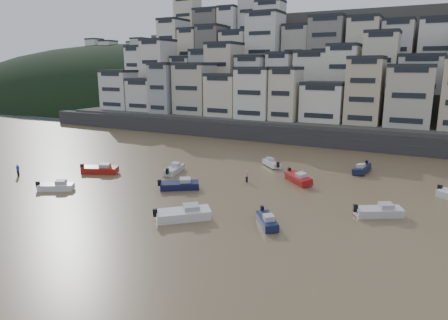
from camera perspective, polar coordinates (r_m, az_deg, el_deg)
The scene contains 16 objects.
sea_strip at distance 213.83m, azimuth -14.40°, elevation 8.59°, with size 340.00×340.00×0.00m, color #475365.
harbor_wall at distance 82.96m, azimuth 11.53°, elevation 3.34°, with size 140.00×3.00×3.50m, color #38383A.
hillside at distance 119.84m, azimuth 19.51°, elevation 11.22°, with size 141.04×66.00×50.00m.
headland at distance 196.47m, azimuth -13.06°, elevation 8.30°, with size 216.00×135.00×53.33m.
boat_a at distance 41.75m, azimuth -5.83°, elevation -7.51°, with size 6.12×2.00×1.67m, color white, non-canonical shape.
boat_b at distance 40.62m, azimuth 6.16°, elevation -8.40°, with size 4.75×1.56×1.30m, color #151E43, non-canonical shape.
boat_c at distance 52.05m, azimuth -6.38°, elevation -3.42°, with size 5.44×1.78×1.48m, color #141941, non-canonical shape.
boat_d at distance 45.63m, azimuth 21.25°, elevation -6.68°, with size 5.40×1.77×1.47m, color silver, non-canonical shape.
boat_e at distance 55.66m, azimuth 10.55°, elevation -2.43°, with size 5.68×1.86×1.55m, color #A51416, non-canonical shape.
boat_f at distance 60.16m, azimuth -7.15°, elevation -1.17°, with size 5.43×1.78×1.48m, color silver, non-canonical shape.
boat_h at distance 63.93m, azimuth 6.83°, elevation -0.39°, with size 4.72×1.54×1.29m, color silver, non-canonical shape.
boat_i at distance 63.41m, azimuth 19.11°, elevation -1.08°, with size 5.32×1.74×1.45m, color #131A3B, non-canonical shape.
boat_j at distance 55.76m, azimuth -22.88°, elevation -3.37°, with size 4.81×1.57×1.31m, color white, non-canonical shape.
boat_k at distance 62.20m, azimuth -17.31°, elevation -1.15°, with size 5.80×1.90×1.58m, color maroon, non-canonical shape.
person_blue at distance 65.28m, azimuth -27.36°, elevation -1.31°, with size 0.44×0.44×1.74m, color blue, non-canonical shape.
person_pink at distance 55.07m, azimuth 3.27°, elevation -2.29°, with size 0.44×0.44×1.74m, color #CC909D, non-canonical shape.
Camera 1 is at (32.53, -13.64, 15.52)m, focal length 32.00 mm.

